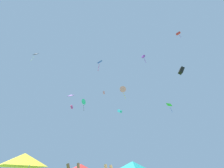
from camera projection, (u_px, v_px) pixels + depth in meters
The scene contains 14 objects.
canopy_tent_teal at pixel (133, 167), 14.01m from camera, with size 2.98×2.98×3.19m.
canopy_tent_yellow at pixel (24, 160), 12.34m from camera, with size 3.38×3.38×3.61m.
kite_blue_diamond at pixel (100, 62), 27.33m from camera, with size 1.29×1.26×2.59m.
kite_cyan_box at pixel (120, 111), 32.02m from camera, with size 1.11×1.53×1.16m.
kite_cyan_delta at pixel (84, 102), 16.59m from camera, with size 0.86×0.86×1.55m.
kite_purple_box at pixel (144, 57), 27.95m from camera, with size 0.65×1.05×2.11m.
kite_magenta_box at pixel (72, 107), 27.17m from camera, with size 0.53×0.74×0.70m.
kite_pink_box at pixel (104, 93), 25.78m from camera, with size 0.47×0.48×0.61m.
kite_black_delta at pixel (36, 54), 28.90m from camera, with size 1.40×1.20×2.47m.
kite_purple_delta at pixel (71, 95), 22.61m from camera, with size 1.69×1.62×0.85m.
kite_red_box at pixel (179, 33), 18.42m from camera, with size 0.65×0.41×1.33m.
kite_black_box at pixel (182, 70), 20.82m from camera, with size 1.19×0.64×1.39m.
kite_green_diamond at pixel (170, 105), 18.16m from camera, with size 0.75×0.61×1.33m.
kite_pink_delta at pixel (123, 89), 26.34m from camera, with size 1.28×0.90×2.57m.
Camera 1 is at (0.03, -6.36, 1.56)m, focal length 21.87 mm.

